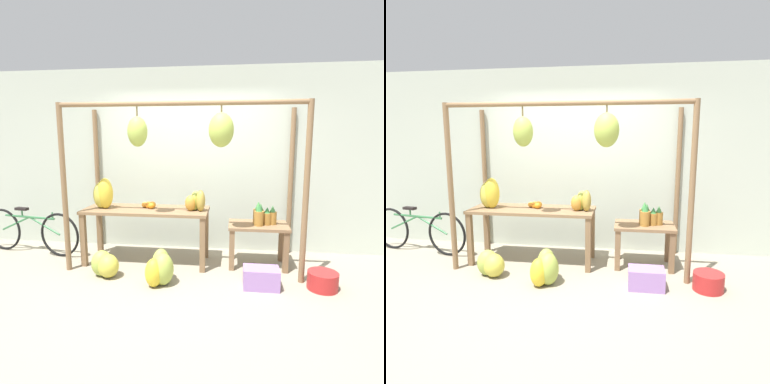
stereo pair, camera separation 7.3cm
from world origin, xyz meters
The scene contains 14 objects.
ground_plane centered at (0.00, 0.00, 0.00)m, with size 20.00×20.00×0.00m, color gray.
shop_wall_back centered at (0.00, 1.51, 1.40)m, with size 8.00×0.08×2.80m.
stall_awning centered at (0.06, 0.59, 1.57)m, with size 3.08×1.21×2.18m.
display_table_main centered at (-0.54, 0.80, 0.66)m, with size 1.73×0.64×0.77m.
display_table_side centered at (1.01, 0.86, 0.45)m, with size 0.80×0.52×0.59m.
banana_pile_on_table centered at (-1.14, 0.76, 0.97)m, with size 0.34×0.32×0.43m.
orange_pile centered at (-0.51, 0.85, 0.81)m, with size 0.21×0.20×0.10m.
pineapple_cluster centered at (1.06, 0.85, 0.71)m, with size 0.31×0.24×0.30m.
banana_pile_ground_left centered at (-0.94, 0.23, 0.16)m, with size 0.47×0.40×0.33m.
banana_pile_ground_right centered at (-0.20, 0.11, 0.19)m, with size 0.37×0.45×0.41m.
fruit_crate_white centered at (1.00, 0.16, 0.12)m, with size 0.42×0.26×0.24m.
blue_bucket centered at (1.72, 0.22, 0.10)m, with size 0.35×0.35×0.21m.
parked_bicycle centered at (-2.40, 0.91, 0.35)m, with size 1.70×0.30×0.71m.
papaya_pile centered at (0.16, 0.78, 0.90)m, with size 0.30×0.27×0.29m.
Camera 2 is at (0.72, -3.45, 1.74)m, focal length 30.00 mm.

